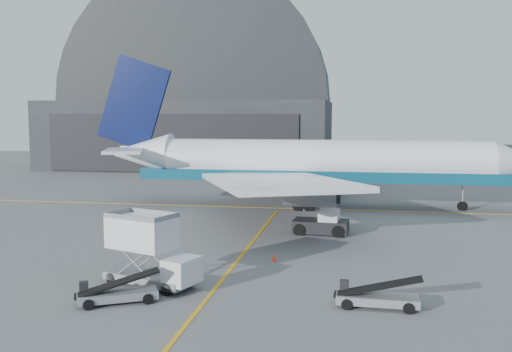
% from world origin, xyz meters
% --- Properties ---
extents(ground, '(200.00, 200.00, 0.00)m').
position_xyz_m(ground, '(0.00, 0.00, 0.00)').
color(ground, '#565659').
rests_on(ground, ground).
extents(taxi_lines, '(80.00, 42.12, 0.02)m').
position_xyz_m(taxi_lines, '(0.00, 12.67, 0.01)').
color(taxi_lines, orange).
rests_on(taxi_lines, ground).
extents(hangar, '(50.00, 28.30, 28.00)m').
position_xyz_m(hangar, '(-22.00, 64.95, 9.54)').
color(hangar, black).
rests_on(hangar, ground).
extents(airliner, '(46.51, 45.10, 16.32)m').
position_xyz_m(airliner, '(2.63, 21.76, 4.57)').
color(airliner, white).
rests_on(airliner, ground).
extents(catering_truck, '(6.04, 3.95, 3.90)m').
position_xyz_m(catering_truck, '(-3.83, -7.89, 1.97)').
color(catering_truck, slate).
rests_on(catering_truck, ground).
extents(pushback_tug, '(4.62, 2.93, 2.05)m').
position_xyz_m(pushback_tug, '(5.09, 8.08, 0.77)').
color(pushback_tug, black).
rests_on(pushback_tug, ground).
extents(belt_loader_a, '(4.24, 3.09, 1.64)m').
position_xyz_m(belt_loader_a, '(-4.43, -11.07, 0.51)').
color(belt_loader_a, slate).
rests_on(belt_loader_a, ground).
extents(belt_loader_b, '(4.40, 1.63, 1.67)m').
position_xyz_m(belt_loader_b, '(8.78, -9.45, 0.52)').
color(belt_loader_b, slate).
rests_on(belt_loader_b, ground).
extents(traffic_cone, '(0.31, 0.31, 0.45)m').
position_xyz_m(traffic_cone, '(2.43, -1.36, 0.22)').
color(traffic_cone, '#FB3407').
rests_on(traffic_cone, ground).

